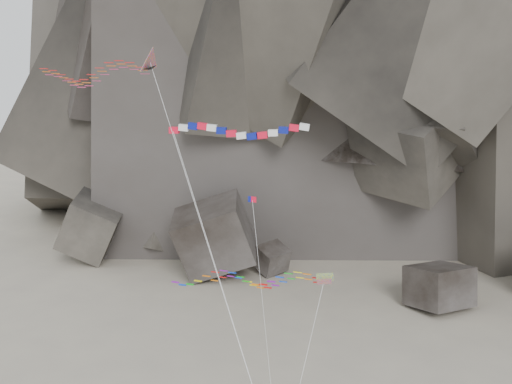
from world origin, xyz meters
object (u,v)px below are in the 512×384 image
at_px(banner_kite, 237,132).
at_px(pennant_kite, 256,244).
at_px(delta_kite, 88,73).
at_px(parafoil_kite, 241,278).

relative_size(banner_kite, pennant_kite, 1.28).
xyz_separation_m(delta_kite, parafoil_kite, (12.10, -0.66, -13.68)).
bearing_deg(pennant_kite, delta_kite, 178.88).
bearing_deg(banner_kite, pennant_kite, -65.40).
distance_m(delta_kite, parafoil_kite, 18.28).
bearing_deg(pennant_kite, parafoil_kite, 145.63).
bearing_deg(pennant_kite, banner_kite, 137.77).
xyz_separation_m(banner_kite, parafoil_kite, (0.89, -1.58, -9.75)).
relative_size(delta_kite, pennant_kite, 1.60).
xyz_separation_m(delta_kite, pennant_kite, (13.85, -2.26, -10.67)).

